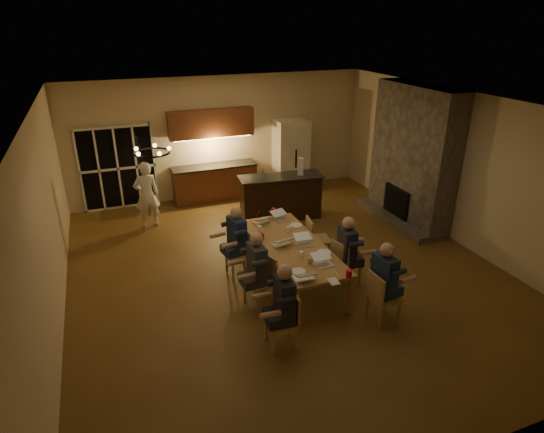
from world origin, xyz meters
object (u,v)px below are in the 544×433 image
(person_right_mid, at_px, (346,252))
(plate_near, at_px, (324,252))
(chair_left_near, at_px, (281,321))
(redcup_near, at_px, (349,274))
(mug_back, at_px, (260,228))
(laptop_f, at_px, (281,215))
(standing_person, at_px, (147,195))
(laptop_a, at_px, (303,272))
(mug_mid, at_px, (288,229))
(laptop_e, at_px, (261,217))
(can_silver, at_px, (309,261))
(bar_island, at_px, (281,197))
(person_right_near, at_px, (383,282))
(chair_right_near, at_px, (384,297))
(chandelier, at_px, (152,153))
(redcup_mid, at_px, (262,236))
(bar_bottle, at_px, (262,173))
(person_left_far, at_px, (237,241))
(laptop_b, at_px, (324,259))
(bar_blender, at_px, (301,166))
(refrigerator, at_px, (291,155))
(chair_left_far, at_px, (238,254))
(mug_front, at_px, (301,254))
(person_left_near, at_px, (284,307))
(plate_left, at_px, (298,271))
(laptop_c, at_px, (280,239))
(person_left_mid, at_px, (257,270))
(laptop_d, at_px, (304,239))
(dining_table, at_px, (292,263))
(chair_left_mid, at_px, (259,282))
(plate_far, at_px, (296,225))

(person_right_mid, distance_m, plate_near, 0.44)
(chair_left_near, distance_m, redcup_near, 1.36)
(mug_back, bearing_deg, laptop_f, 27.72)
(person_right_mid, distance_m, standing_person, 4.96)
(laptop_a, xyz_separation_m, mug_back, (-0.06, 1.90, -0.06))
(mug_mid, height_order, mug_back, same)
(chair_left_near, height_order, redcup_near, chair_left_near)
(laptop_e, bearing_deg, can_silver, 79.49)
(can_silver, bearing_deg, bar_island, 75.54)
(person_right_near, bearing_deg, person_right_mid, -4.97)
(chair_right_near, bearing_deg, chandelier, 61.77)
(redcup_mid, xyz_separation_m, bar_bottle, (0.87, 2.37, 0.39))
(person_left_far, xyz_separation_m, plate_near, (1.26, -1.12, 0.07))
(mug_back, bearing_deg, redcup_mid, -102.93)
(laptop_b, distance_m, bar_blender, 3.77)
(refrigerator, distance_m, chair_left_near, 6.81)
(chandelier, bearing_deg, person_right_near, -24.71)
(refrigerator, distance_m, bar_island, 2.11)
(laptop_a, distance_m, plate_near, 0.94)
(laptop_f, distance_m, plate_near, 1.59)
(chair_left_far, distance_m, redcup_near, 2.32)
(mug_front, height_order, bar_blender, bar_blender)
(person_left_near, height_order, redcup_mid, person_left_near)
(plate_near, height_order, plate_left, same)
(plate_near, bearing_deg, redcup_near, -89.93)
(laptop_a, xyz_separation_m, laptop_c, (0.10, 1.22, 0.00))
(mug_mid, distance_m, redcup_near, 1.91)
(laptop_a, xyz_separation_m, laptop_f, (0.52, 2.20, 0.00))
(person_right_near, height_order, laptop_c, person_right_near)
(person_left_mid, relative_size, laptop_a, 4.31)
(bar_island, bearing_deg, chair_left_far, -121.98)
(chair_left_far, distance_m, plate_left, 1.62)
(person_right_near, distance_m, can_silver, 1.25)
(standing_person, distance_m, bar_blender, 3.65)
(chair_left_near, height_order, laptop_d, laptop_d)
(chandelier, relative_size, laptop_b, 1.66)
(can_silver, bearing_deg, bar_bottle, 82.81)
(person_left_mid, bearing_deg, bar_bottle, 155.07)
(dining_table, height_order, standing_person, standing_person)
(laptop_e, height_order, plate_left, laptop_e)
(mug_back, bearing_deg, chair_left_mid, -109.94)
(chair_left_mid, relative_size, person_left_near, 0.64)
(redcup_mid, bearing_deg, person_left_far, 151.92)
(laptop_a, xyz_separation_m, plate_left, (0.01, 0.20, -0.10))
(bar_island, relative_size, laptop_a, 6.26)
(plate_far, height_order, bar_blender, bar_blender)
(redcup_mid, bearing_deg, person_left_near, -101.04)
(plate_near, xyz_separation_m, bar_bottle, (0.04, 3.27, 0.44))
(redcup_mid, height_order, bar_blender, bar_blender)
(chair_left_near, distance_m, plate_far, 2.70)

